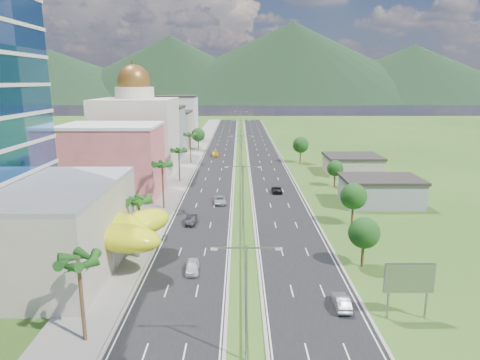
{
  "coord_description": "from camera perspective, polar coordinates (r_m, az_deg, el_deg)",
  "views": [
    {
      "loc": [
        -0.58,
        -58.74,
        24.5
      ],
      "look_at": [
        -0.5,
        16.66,
        7.0
      ],
      "focal_mm": 32.0,
      "sensor_mm": 36.0,
      "label": 1
    }
  ],
  "objects": [
    {
      "name": "leafy_tree_rd",
      "position": [
        131.45,
        8.09,
        4.66
      ],
      "size": [
        4.9,
        4.9,
        8.05
      ],
      "color": "#47301C",
      "rests_on": "ground"
    },
    {
      "name": "midrise_grey",
      "position": [
        142.2,
        -10.83,
        6.17
      ],
      "size": [
        16.0,
        15.0,
        16.0
      ],
      "primitive_type": "cube",
      "color": "gray",
      "rests_on": "ground"
    },
    {
      "name": "palm_tree_c",
      "position": [
        83.65,
        -10.34,
        1.83
      ],
      "size": [
        3.6,
        3.6,
        9.6
      ],
      "color": "#47301C",
      "rests_on": "ground"
    },
    {
      "name": "leafy_tree_lfar",
      "position": [
        155.62,
        -5.59,
        6.02
      ],
      "size": [
        4.9,
        4.9,
        8.05
      ],
      "color": "#47301C",
      "rests_on": "ground"
    },
    {
      "name": "lime_canopy",
      "position": [
        61.27,
        -18.65,
        -6.21
      ],
      "size": [
        18.0,
        15.0,
        7.4
      ],
      "color": "#D3D915",
      "rests_on": "ground"
    },
    {
      "name": "palm_tree_b",
      "position": [
        64.93,
        -13.36,
        -2.88
      ],
      "size": [
        3.6,
        3.6,
        8.1
      ],
      "color": "#47301C",
      "rests_on": "ground"
    },
    {
      "name": "streetlight_median_d",
      "position": [
        154.77,
        0.16,
        6.48
      ],
      "size": [
        6.04,
        0.25,
        11.0
      ],
      "color": "gray",
      "rests_on": "ground"
    },
    {
      "name": "ground",
      "position": [
        63.65,
        0.47,
        -9.57
      ],
      "size": [
        500.0,
        500.0,
        0.0
      ],
      "primitive_type": "plane",
      "color": "#2D5119",
      "rests_on": "ground"
    },
    {
      "name": "car_silver_right",
      "position": [
        50.29,
        13.38,
        -15.49
      ],
      "size": [
        1.65,
        4.4,
        1.44
      ],
      "primitive_type": "imported",
      "rotation": [
        0.0,
        0.0,
        3.11
      ],
      "color": "#929398",
      "rests_on": "road_right"
    },
    {
      "name": "billboard",
      "position": [
        48.7,
        21.62,
        -12.26
      ],
      "size": [
        5.2,
        0.35,
        6.2
      ],
      "color": "gray",
      "rests_on": "ground"
    },
    {
      "name": "car_dark_far_right",
      "position": [
        96.4,
        4.93,
        -1.27
      ],
      "size": [
        2.27,
        4.85,
        1.34
      ],
      "primitive_type": "imported",
      "rotation": [
        0.0,
        0.0,
        3.13
      ],
      "color": "black",
      "rests_on": "road_right"
    },
    {
      "name": "shed_near",
      "position": [
        91.18,
        18.22,
        -1.57
      ],
      "size": [
        15.0,
        10.0,
        5.0
      ],
      "primitive_type": "cube",
      "color": "gray",
      "rests_on": "ground"
    },
    {
      "name": "palm_tree_e",
      "position": [
        130.61,
        -6.65,
        5.86
      ],
      "size": [
        3.6,
        3.6,
        9.4
      ],
      "color": "#47301C",
      "rests_on": "ground"
    },
    {
      "name": "palm_tree_d",
      "position": [
        106.17,
        -8.15,
        3.74
      ],
      "size": [
        3.6,
        3.6,
        8.6
      ],
      "color": "#47301C",
      "rests_on": "ground"
    },
    {
      "name": "road_left",
      "position": [
        150.9,
        -2.69,
        3.71
      ],
      "size": [
        11.0,
        260.0,
        0.04
      ],
      "primitive_type": "cube",
      "color": "black",
      "rests_on": "ground"
    },
    {
      "name": "car_silver_mid_left",
      "position": [
        87.55,
        -2.71,
        -2.69
      ],
      "size": [
        2.74,
        5.23,
        1.4
      ],
      "primitive_type": "imported",
      "rotation": [
        0.0,
        0.0,
        0.08
      ],
      "color": "#A8AAAF",
      "rests_on": "road_left"
    },
    {
      "name": "sidewalk_left",
      "position": [
        151.63,
        -6.29,
        3.71
      ],
      "size": [
        7.0,
        260.0,
        0.12
      ],
      "primitive_type": "cube",
      "color": "gray",
      "rests_on": "ground"
    },
    {
      "name": "streetlight_median_b",
      "position": [
        71.0,
        0.41,
        -1.41
      ],
      "size": [
        6.04,
        0.25,
        11.0
      ],
      "color": "gray",
      "rests_on": "ground"
    },
    {
      "name": "midrise_white",
      "position": [
        186.28,
        -8.3,
        8.16
      ],
      "size": [
        16.0,
        15.0,
        18.0
      ],
      "primitive_type": "cube",
      "color": "silver",
      "rests_on": "ground"
    },
    {
      "name": "road_right",
      "position": [
        150.96,
        3.02,
        3.71
      ],
      "size": [
        11.0,
        260.0,
        0.04
      ],
      "primitive_type": "cube",
      "color": "black",
      "rests_on": "ground"
    },
    {
      "name": "motorcycle",
      "position": [
        68.7,
        -9.96,
        -7.39
      ],
      "size": [
        0.96,
        2.2,
        1.36
      ],
      "primitive_type": "imported",
      "rotation": [
        0.0,
        0.0,
        -0.15
      ],
      "color": "black",
      "rests_on": "road_left"
    },
    {
      "name": "streetlight_median_a",
      "position": [
        38.13,
        0.84,
        -14.68
      ],
      "size": [
        6.04,
        0.25,
        11.0
      ],
      "color": "gray",
      "rests_on": "ground"
    },
    {
      "name": "leafy_tree_ra",
      "position": [
        59.6,
        16.21,
        -6.8
      ],
      "size": [
        4.2,
        4.2,
        6.9
      ],
      "color": "#47301C",
      "rests_on": "ground"
    },
    {
      "name": "leafy_tree_rc",
      "position": [
        103.27,
        12.58,
        1.51
      ],
      "size": [
        3.85,
        3.85,
        6.33
      ],
      "color": "#47301C",
      "rests_on": "ground"
    },
    {
      "name": "shed_far",
      "position": [
        119.87,
        14.73,
        1.91
      ],
      "size": [
        14.0,
        12.0,
        4.4
      ],
      "primitive_type": "cube",
      "color": "#A29585",
      "rests_on": "ground"
    },
    {
      "name": "streetlight_median_c",
      "position": [
        110.18,
        0.24,
        3.79
      ],
      "size": [
        6.04,
        0.25,
        11.0
      ],
      "color": "gray",
      "rests_on": "ground"
    },
    {
      "name": "median_guardrail",
      "position": [
        132.9,
        0.19,
        2.71
      ],
      "size": [
        0.1,
        216.06,
        0.76
      ],
      "color": "gray",
      "rests_on": "ground"
    },
    {
      "name": "domed_building",
      "position": [
        117.74,
        -13.61,
        6.29
      ],
      "size": [
        20.0,
        20.0,
        28.7
      ],
      "color": "beige",
      "rests_on": "ground"
    },
    {
      "name": "mountain_ridge",
      "position": [
        512.92,
        6.83,
        10.24
      ],
      "size": [
        860.0,
        140.0,
        90.0
      ],
      "primitive_type": null,
      "color": "black",
      "rests_on": "ground"
    },
    {
      "name": "midrise_beige",
      "position": [
        163.89,
        -9.4,
        6.59
      ],
      "size": [
        16.0,
        15.0,
        13.0
      ],
      "primitive_type": "cube",
      "color": "#A29585",
      "rests_on": "ground"
    },
    {
      "name": "palm_tree_a",
      "position": [
        42.94,
        -20.74,
        -10.39
      ],
      "size": [
        3.6,
        3.6,
        9.1
      ],
      "color": "#47301C",
      "rests_on": "ground"
    },
    {
      "name": "pink_shophouse",
      "position": [
        96.31,
        -16.61,
        2.35
      ],
      "size": [
        20.0,
        15.0,
        15.0
      ],
      "primitive_type": "cube",
      "color": "#C35061",
      "rests_on": "ground"
    },
    {
      "name": "car_yellow_far_left",
      "position": [
        142.56,
        -3.33,
        3.48
      ],
      "size": [
        2.72,
        5.48,
        1.53
      ],
      "primitive_type": "imported",
      "rotation": [
        0.0,
        0.0,
        0.11
      ],
      "color": "gold",
      "rests_on": "road_left"
    },
    {
      "name": "car_dark_left",
      "position": [
        75.74,
        -6.53,
        -5.26
      ],
      "size": [
        1.71,
        4.64,
        1.52
      ],
      "primitive_type": "imported",
      "rotation": [
        0.0,
        0.0,
        -0.02
      ],
      "color": "black",
      "rests_on": "road_left"
    },
    {
      "name": "leafy_tree_rb",
      "position": [
        75.9,
        14.9,
        -2.13
      ],
      "size": [
        4.55,
        4.55,
        7.47
      ],
      "color": "#47301C",
      "rests_on": "ground"
    },
    {
      "name": "streetlight_median_e",
      "position": [
        199.54,
        0.11,
        7.96
      ],
      "size": [
        6.04,
        0.25,
        11.0
      ],
      "color": "gray",
      "rests_on": "ground"
    },
    {
      "name": "car_white_near_left",
      "position": [
        57.48,
        -6.38,
        -11.4
      ],
      "size": [
        1.98,
        4.38,
        1.46
      ],
      "primitive_type": "imported",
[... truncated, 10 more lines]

